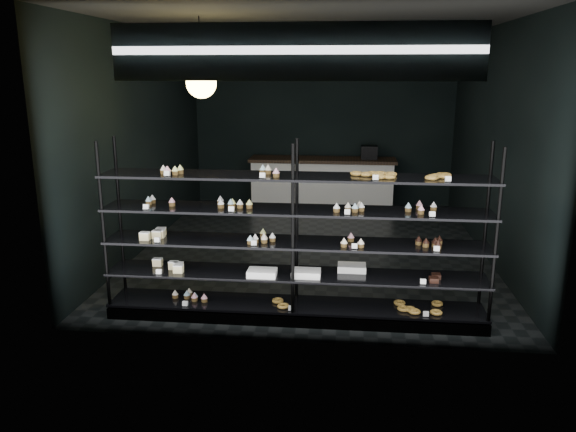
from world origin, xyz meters
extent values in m
cube|color=black|center=(0.00, 0.00, 0.01)|extent=(5.00, 6.00, 0.01)
cube|color=black|center=(0.00, 0.00, 3.20)|extent=(5.00, 6.00, 0.01)
cube|color=black|center=(0.00, 3.00, 1.60)|extent=(5.00, 0.01, 3.20)
cube|color=black|center=(0.00, -3.00, 1.60)|extent=(5.00, 0.01, 3.20)
cube|color=black|center=(-2.50, 0.00, 1.60)|extent=(0.01, 6.00, 3.20)
cube|color=black|center=(2.50, 0.00, 1.60)|extent=(0.01, 6.00, 3.20)
cube|color=black|center=(-0.04, -2.45, 0.06)|extent=(4.00, 0.50, 0.12)
cylinder|color=black|center=(-2.01, -2.67, 0.99)|extent=(0.04, 0.04, 1.85)
cylinder|color=black|center=(-2.01, -2.23, 0.99)|extent=(0.04, 0.04, 1.85)
cylinder|color=black|center=(-0.04, -2.67, 0.99)|extent=(0.04, 0.04, 1.85)
cylinder|color=black|center=(-0.04, -2.23, 0.99)|extent=(0.04, 0.04, 1.85)
cylinder|color=black|center=(1.93, -2.67, 0.99)|extent=(0.04, 0.04, 1.85)
cylinder|color=black|center=(1.93, -2.23, 0.99)|extent=(0.04, 0.04, 1.85)
cube|color=black|center=(-0.04, -2.45, 0.15)|extent=(4.00, 0.50, 0.03)
cube|color=black|center=(-0.04, -2.45, 0.50)|extent=(4.00, 0.50, 0.02)
cube|color=black|center=(-0.04, -2.45, 0.85)|extent=(4.00, 0.50, 0.02)
cube|color=black|center=(-0.04, -2.45, 1.20)|extent=(4.00, 0.50, 0.02)
cube|color=black|center=(-0.04, -2.45, 1.55)|extent=(4.00, 0.50, 0.02)
cube|color=white|center=(-1.29, -2.63, 1.59)|extent=(0.06, 0.04, 0.06)
cube|color=white|center=(-0.34, -2.63, 1.59)|extent=(0.06, 0.04, 0.06)
cube|color=white|center=(0.76, -2.63, 1.59)|extent=(0.05, 0.04, 0.06)
cube|color=white|center=(1.48, -2.63, 1.59)|extent=(0.06, 0.04, 0.06)
cube|color=white|center=(-1.51, -2.63, 1.24)|extent=(0.06, 0.04, 0.06)
cube|color=white|center=(-0.68, -2.63, 1.24)|extent=(0.05, 0.04, 0.06)
cube|color=white|center=(0.52, -2.63, 1.24)|extent=(0.05, 0.04, 0.06)
cube|color=white|center=(1.28, -2.63, 1.24)|extent=(0.06, 0.04, 0.06)
cube|color=white|center=(-1.49, -2.63, 0.89)|extent=(0.06, 0.04, 0.06)
cube|color=white|center=(-0.42, -2.63, 0.89)|extent=(0.06, 0.04, 0.06)
cube|color=white|center=(0.53, -2.63, 0.89)|extent=(0.05, 0.04, 0.06)
cube|color=white|center=(1.37, -2.63, 0.89)|extent=(0.06, 0.04, 0.06)
cube|color=white|center=(-1.46, -2.63, 0.54)|extent=(0.06, 0.04, 0.06)
cube|color=white|center=(1.31, -2.63, 0.54)|extent=(0.06, 0.04, 0.06)
cube|color=white|center=(-1.19, -2.63, 0.19)|extent=(0.06, 0.04, 0.06)
cube|color=white|center=(-0.08, -2.63, 0.19)|extent=(0.05, 0.04, 0.06)
cube|color=white|center=(1.28, -2.63, 0.19)|extent=(0.06, 0.04, 0.06)
cube|color=#0D1B45|center=(0.00, -2.92, 2.75)|extent=(3.20, 0.04, 0.45)
cube|color=white|center=(0.00, -2.94, 2.75)|extent=(3.30, 0.02, 0.50)
cylinder|color=black|center=(-1.20, -1.55, 2.90)|extent=(0.01, 0.01, 0.56)
sphere|color=#F6C856|center=(-1.20, -1.55, 2.45)|extent=(0.35, 0.35, 0.35)
cube|color=beige|center=(0.03, 2.50, 0.46)|extent=(2.64, 0.60, 0.92)
cube|color=black|center=(0.03, 2.50, 0.95)|extent=(2.75, 0.65, 0.06)
cube|color=black|center=(0.89, 2.50, 1.10)|extent=(0.30, 0.30, 0.25)
camera|label=1|loc=(0.47, -8.02, 2.60)|focal=35.00mm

